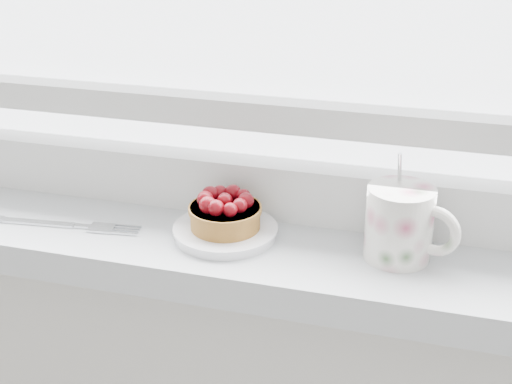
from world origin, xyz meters
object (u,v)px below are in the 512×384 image
(floral_mug, at_px, (402,222))
(raspberry_tart, at_px, (225,211))
(fork, at_px, (62,225))
(saucer, at_px, (225,231))

(floral_mug, bearing_deg, raspberry_tart, -178.86)
(floral_mug, distance_m, fork, 0.41)
(saucer, bearing_deg, fork, -171.60)
(saucer, relative_size, raspberry_tart, 1.44)
(raspberry_tart, distance_m, fork, 0.20)
(fork, bearing_deg, floral_mug, 4.79)
(saucer, height_order, floral_mug, floral_mug)
(raspberry_tart, xyz_separation_m, floral_mug, (0.20, 0.00, 0.01))
(saucer, relative_size, fork, 0.63)
(raspberry_tart, relative_size, floral_mug, 0.71)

